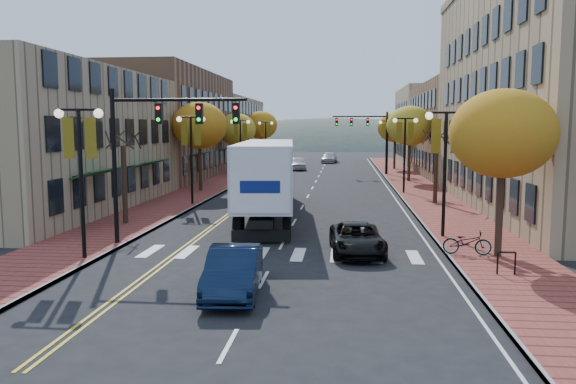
% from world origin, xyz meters
% --- Properties ---
extents(ground, '(200.00, 200.00, 0.00)m').
position_xyz_m(ground, '(0.00, 0.00, 0.00)').
color(ground, black).
rests_on(ground, ground).
extents(sidewalk_left, '(4.00, 85.00, 0.15)m').
position_xyz_m(sidewalk_left, '(-9.00, 32.50, 0.07)').
color(sidewalk_left, brown).
rests_on(sidewalk_left, ground).
extents(sidewalk_right, '(4.00, 85.00, 0.15)m').
position_xyz_m(sidewalk_right, '(9.00, 32.50, 0.07)').
color(sidewalk_right, brown).
rests_on(sidewalk_right, ground).
extents(building_left_near, '(12.00, 22.00, 9.00)m').
position_xyz_m(building_left_near, '(-17.00, 13.00, 4.50)').
color(building_left_near, '#9E8966').
rests_on(building_left_near, ground).
extents(building_left_mid, '(12.00, 24.00, 11.00)m').
position_xyz_m(building_left_mid, '(-17.00, 36.00, 5.50)').
color(building_left_mid, brown).
rests_on(building_left_mid, ground).
extents(building_left_far, '(12.00, 26.00, 9.50)m').
position_xyz_m(building_left_far, '(-17.00, 61.00, 4.75)').
color(building_left_far, '#9E8966').
rests_on(building_left_far, ground).
extents(building_right_mid, '(15.00, 24.00, 10.00)m').
position_xyz_m(building_right_mid, '(18.50, 42.00, 5.00)').
color(building_right_mid, brown).
rests_on(building_right_mid, ground).
extents(building_right_far, '(15.00, 20.00, 11.00)m').
position_xyz_m(building_right_far, '(18.50, 64.00, 5.50)').
color(building_right_far, '#9E8966').
rests_on(building_right_far, ground).
extents(tree_left_a, '(0.28, 0.28, 4.20)m').
position_xyz_m(tree_left_a, '(-9.00, 8.00, 2.25)').
color(tree_left_a, '#382619').
rests_on(tree_left_a, sidewalk_left).
extents(tree_left_b, '(4.48, 4.48, 7.21)m').
position_xyz_m(tree_left_b, '(-9.00, 24.00, 5.45)').
color(tree_left_b, '#382619').
rests_on(tree_left_b, sidewalk_left).
extents(tree_left_c, '(4.16, 4.16, 6.69)m').
position_xyz_m(tree_left_c, '(-9.00, 40.00, 5.05)').
color(tree_left_c, '#382619').
rests_on(tree_left_c, sidewalk_left).
extents(tree_left_d, '(4.61, 4.61, 7.42)m').
position_xyz_m(tree_left_d, '(-9.00, 58.00, 5.60)').
color(tree_left_d, '#382619').
rests_on(tree_left_d, sidewalk_left).
extents(tree_right_a, '(4.16, 4.16, 6.69)m').
position_xyz_m(tree_right_a, '(9.00, 2.00, 5.05)').
color(tree_right_a, '#382619').
rests_on(tree_right_a, sidewalk_right).
extents(tree_right_b, '(0.28, 0.28, 4.20)m').
position_xyz_m(tree_right_b, '(9.00, 18.00, 2.25)').
color(tree_right_b, '#382619').
rests_on(tree_right_b, sidewalk_right).
extents(tree_right_c, '(4.48, 4.48, 7.21)m').
position_xyz_m(tree_right_c, '(9.00, 34.00, 5.45)').
color(tree_right_c, '#382619').
rests_on(tree_right_c, sidewalk_right).
extents(tree_right_d, '(4.35, 4.35, 7.00)m').
position_xyz_m(tree_right_d, '(9.00, 50.00, 5.29)').
color(tree_right_d, '#382619').
rests_on(tree_right_d, sidewalk_right).
extents(lamp_left_a, '(1.96, 0.36, 6.05)m').
position_xyz_m(lamp_left_a, '(-7.50, 0.00, 4.29)').
color(lamp_left_a, black).
rests_on(lamp_left_a, ground).
extents(lamp_left_b, '(1.96, 0.36, 6.05)m').
position_xyz_m(lamp_left_b, '(-7.50, 16.00, 4.29)').
color(lamp_left_b, black).
rests_on(lamp_left_b, ground).
extents(lamp_left_c, '(1.96, 0.36, 6.05)m').
position_xyz_m(lamp_left_c, '(-7.50, 34.00, 4.29)').
color(lamp_left_c, black).
rests_on(lamp_left_c, ground).
extents(lamp_left_d, '(1.96, 0.36, 6.05)m').
position_xyz_m(lamp_left_d, '(-7.50, 52.00, 4.29)').
color(lamp_left_d, black).
rests_on(lamp_left_d, ground).
extents(lamp_right_a, '(1.96, 0.36, 6.05)m').
position_xyz_m(lamp_right_a, '(7.50, 6.00, 4.29)').
color(lamp_right_a, black).
rests_on(lamp_right_a, ground).
extents(lamp_right_b, '(1.96, 0.36, 6.05)m').
position_xyz_m(lamp_right_b, '(7.50, 24.00, 4.29)').
color(lamp_right_b, black).
rests_on(lamp_right_b, ground).
extents(lamp_right_c, '(1.96, 0.36, 6.05)m').
position_xyz_m(lamp_right_c, '(7.50, 42.00, 4.29)').
color(lamp_right_c, black).
rests_on(lamp_right_c, ground).
extents(traffic_mast_near, '(6.10, 0.35, 7.00)m').
position_xyz_m(traffic_mast_near, '(-5.48, 3.00, 4.92)').
color(traffic_mast_near, black).
rests_on(traffic_mast_near, ground).
extents(traffic_mast_far, '(6.10, 0.34, 7.00)m').
position_xyz_m(traffic_mast_far, '(5.48, 42.00, 4.92)').
color(traffic_mast_far, black).
rests_on(traffic_mast_far, ground).
extents(semi_truck, '(4.54, 18.09, 4.48)m').
position_xyz_m(semi_truck, '(-1.77, 12.21, 2.62)').
color(semi_truck, black).
rests_on(semi_truck, ground).
extents(navy_sedan, '(1.97, 4.68, 1.50)m').
position_xyz_m(navy_sedan, '(-0.70, -3.79, 0.75)').
color(navy_sedan, black).
rests_on(navy_sedan, ground).
extents(black_suv, '(2.48, 4.79, 1.29)m').
position_xyz_m(black_suv, '(3.34, 2.40, 0.65)').
color(black_suv, black).
rests_on(black_suv, ground).
extents(car_far_white, '(2.53, 5.03, 1.64)m').
position_xyz_m(car_far_white, '(-3.01, 48.89, 0.82)').
color(car_far_white, silver).
rests_on(car_far_white, ground).
extents(car_far_silver, '(2.48, 5.22, 1.47)m').
position_xyz_m(car_far_silver, '(0.50, 63.23, 0.74)').
color(car_far_silver, '#A5A4AB').
rests_on(car_far_silver, ground).
extents(car_far_oncoming, '(1.52, 4.11, 1.34)m').
position_xyz_m(car_far_oncoming, '(0.89, 66.06, 0.67)').
color(car_far_oncoming, '#AAA9B1').
rests_on(car_far_oncoming, ground).
extents(bicycle, '(1.97, 0.87, 1.00)m').
position_xyz_m(bicycle, '(7.80, 2.11, 0.65)').
color(bicycle, gray).
rests_on(bicycle, sidewalk_right).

